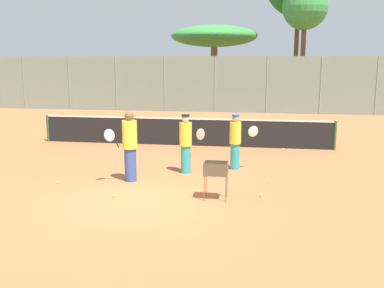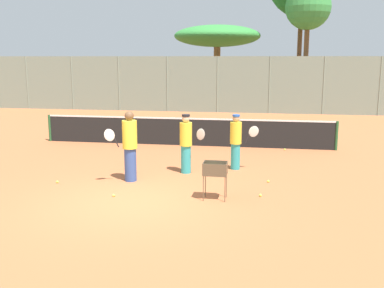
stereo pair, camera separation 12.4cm
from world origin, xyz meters
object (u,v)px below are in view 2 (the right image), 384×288
(tennis_net, at_px, (186,131))
(player_white_outfit, at_px, (130,146))
(ball_cart, at_px, (214,171))
(player_yellow_shirt, at_px, (236,141))
(player_red_cap, at_px, (186,143))

(tennis_net, height_order, player_white_outfit, player_white_outfit)
(player_white_outfit, bearing_deg, ball_cart, 114.24)
(player_white_outfit, xyz_separation_m, player_yellow_shirt, (2.74, 1.80, -0.12))
(player_red_cap, xyz_separation_m, ball_cart, (1.10, -2.32, -0.22))
(tennis_net, bearing_deg, player_red_cap, -79.37)
(player_yellow_shirt, height_order, ball_cart, player_yellow_shirt)
(player_red_cap, distance_m, player_yellow_shirt, 1.56)
(tennis_net, height_order, player_yellow_shirt, player_yellow_shirt)
(ball_cart, bearing_deg, tennis_net, 106.23)
(player_white_outfit, relative_size, ball_cart, 2.12)
(player_yellow_shirt, relative_size, ball_cart, 1.84)
(player_white_outfit, height_order, ball_cart, player_white_outfit)
(player_red_cap, xyz_separation_m, player_yellow_shirt, (1.39, 0.69, -0.03))
(ball_cart, bearing_deg, player_white_outfit, 153.70)
(tennis_net, relative_size, ball_cart, 12.45)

